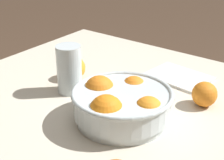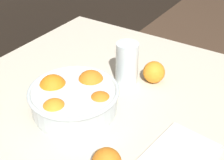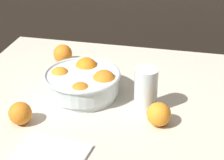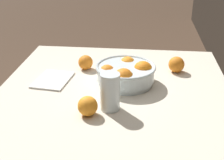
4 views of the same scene
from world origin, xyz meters
name	(u,v)px [view 2 (image 2 of 4)]	position (x,y,z in m)	size (l,w,h in m)	color
dining_table	(103,124)	(0.00, 0.00, 0.63)	(1.03, 0.98, 0.71)	beige
fruit_bowl	(74,98)	(-0.08, 0.05, 0.76)	(0.26, 0.26, 0.10)	silver
juice_glass	(127,66)	(0.14, 0.00, 0.78)	(0.07, 0.07, 0.14)	#F4A314
orange_loose_front	(154,72)	(0.20, -0.07, 0.75)	(0.07, 0.07, 0.07)	orange
napkin	(179,155)	(-0.07, -0.28, 0.72)	(0.19, 0.14, 0.01)	white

